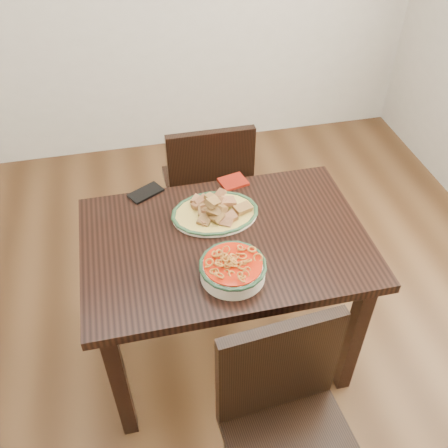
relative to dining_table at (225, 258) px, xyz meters
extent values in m
plane|color=#3B2412|center=(-0.01, 0.14, -0.64)|extent=(3.50, 3.50, 0.00)
cube|color=black|center=(0.00, 0.00, 0.09)|extent=(1.12, 0.74, 0.04)
cube|color=black|center=(-0.48, -0.30, -0.29)|extent=(0.06, 0.06, 0.71)
cube|color=black|center=(0.48, -0.30, -0.29)|extent=(0.06, 0.06, 0.71)
cube|color=black|center=(-0.48, 0.30, -0.29)|extent=(0.06, 0.06, 0.71)
cube|color=black|center=(0.48, 0.30, -0.29)|extent=(0.06, 0.06, 0.71)
cube|color=black|center=(0.06, 0.75, -0.21)|extent=(0.42, 0.42, 0.04)
cube|color=black|center=(0.23, 0.92, -0.44)|extent=(0.04, 0.04, 0.41)
cube|color=black|center=(-0.11, 0.92, -0.44)|extent=(0.04, 0.04, 0.41)
cube|color=black|center=(0.23, 0.58, -0.44)|extent=(0.04, 0.04, 0.41)
cube|color=black|center=(-0.11, 0.58, -0.44)|extent=(0.04, 0.04, 0.41)
cube|color=black|center=(0.06, 0.56, 0.03)|extent=(0.42, 0.04, 0.44)
cube|color=black|center=(0.23, -0.55, -0.44)|extent=(0.04, 0.04, 0.41)
cube|color=black|center=(0.06, -0.54, 0.03)|extent=(0.42, 0.08, 0.44)
ellipsoid|color=white|center=(-0.01, 0.14, 0.12)|extent=(0.35, 0.27, 0.02)
ellipsoid|color=gold|center=(-0.01, 0.14, 0.12)|extent=(0.34, 0.25, 0.01)
torus|color=#1B3C21|center=(-0.01, 0.14, 0.12)|extent=(0.27, 0.27, 0.01)
cylinder|color=beige|center=(-0.02, -0.19, 0.14)|extent=(0.24, 0.24, 0.06)
torus|color=#16311E|center=(-0.02, -0.19, 0.16)|extent=(0.25, 0.25, 0.02)
cylinder|color=#B21D08|center=(-0.02, -0.19, 0.17)|extent=(0.21, 0.21, 0.01)
cube|color=black|center=(-0.27, 0.35, 0.11)|extent=(0.16, 0.14, 0.01)
cube|color=maroon|center=(0.11, 0.34, 0.11)|extent=(0.13, 0.12, 0.01)
camera|label=1|loc=(-0.31, -1.37, 1.46)|focal=40.00mm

